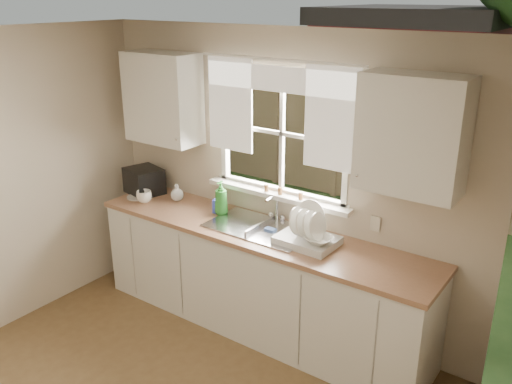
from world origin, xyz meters
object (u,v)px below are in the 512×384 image
Objects in this scene: soap_bottle_a at (221,198)px; black_appliance at (144,181)px; dish_rack at (307,235)px; cup at (144,197)px.

soap_bottle_a is 0.90× the size of black_appliance.
dish_rack reaches higher than cup.
soap_bottle_a is (-0.92, 0.08, 0.08)m from dish_rack.
cup is at bearing -176.09° from dish_rack.
black_appliance is (-1.86, 0.07, 0.05)m from dish_rack.
soap_bottle_a is 2.14× the size of cup.
dish_rack is 0.92m from soap_bottle_a.
black_appliance is at bearing 177.95° from dish_rack.
cup is 0.42× the size of black_appliance.
soap_bottle_a is at bearing 15.71° from black_appliance.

